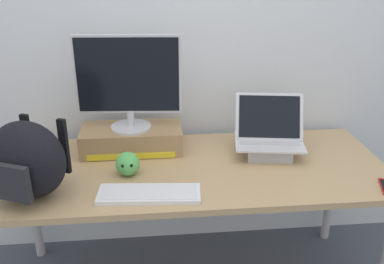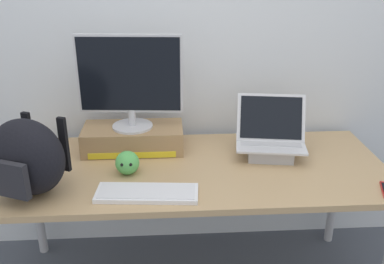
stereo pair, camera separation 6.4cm
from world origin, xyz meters
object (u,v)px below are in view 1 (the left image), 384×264
object	(u,v)px
toner_box_yellow	(132,139)
desktop_monitor	(128,81)
open_laptop	(269,142)
messenger_backpack	(27,160)
plush_toy	(128,164)
coffee_mug	(33,147)
external_keyboard	(149,194)

from	to	relation	value
toner_box_yellow	desktop_monitor	xyz separation A→B (m)	(-0.00, -0.00, 0.31)
open_laptop	desktop_monitor	bearing A→B (deg)	179.63
messenger_backpack	plush_toy	world-z (taller)	messenger_backpack
plush_toy	coffee_mug	bearing A→B (deg)	153.43
toner_box_yellow	desktop_monitor	distance (m)	0.31
desktop_monitor	plush_toy	size ratio (longest dim) A/B	4.68
open_laptop	messenger_backpack	size ratio (longest dim) A/B	0.93
toner_box_yellow	messenger_backpack	xyz separation A→B (m)	(-0.41, -0.42, 0.10)
external_keyboard	plush_toy	bearing A→B (deg)	120.27
open_laptop	external_keyboard	size ratio (longest dim) A/B	0.84
coffee_mug	plush_toy	size ratio (longest dim) A/B	1.19
open_laptop	plush_toy	size ratio (longest dim) A/B	3.37
coffee_mug	messenger_backpack	bearing A→B (deg)	-77.77
messenger_backpack	plush_toy	size ratio (longest dim) A/B	3.61
desktop_monitor	messenger_backpack	xyz separation A→B (m)	(-0.41, -0.42, -0.21)
toner_box_yellow	coffee_mug	size ratio (longest dim) A/B	3.89
external_keyboard	plush_toy	size ratio (longest dim) A/B	3.99
open_laptop	coffee_mug	xyz separation A→B (m)	(-1.19, 0.09, -0.01)
toner_box_yellow	external_keyboard	xyz separation A→B (m)	(0.09, -0.47, -0.05)
open_laptop	toner_box_yellow	bearing A→B (deg)	179.53
coffee_mug	external_keyboard	bearing A→B (deg)	-37.44
messenger_backpack	coffee_mug	world-z (taller)	messenger_backpack
desktop_monitor	coffee_mug	size ratio (longest dim) A/B	3.95
open_laptop	coffee_mug	world-z (taller)	open_laptop
external_keyboard	open_laptop	bearing A→B (deg)	35.10
plush_toy	external_keyboard	bearing A→B (deg)	-64.48
external_keyboard	coffee_mug	xyz separation A→B (m)	(-0.58, 0.44, 0.04)
toner_box_yellow	coffee_mug	world-z (taller)	toner_box_yellow
desktop_monitor	plush_toy	xyz separation A→B (m)	(-0.01, -0.27, -0.32)
external_keyboard	toner_box_yellow	bearing A→B (deg)	105.05
toner_box_yellow	desktop_monitor	world-z (taller)	desktop_monitor
external_keyboard	messenger_backpack	bearing A→B (deg)	178.31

